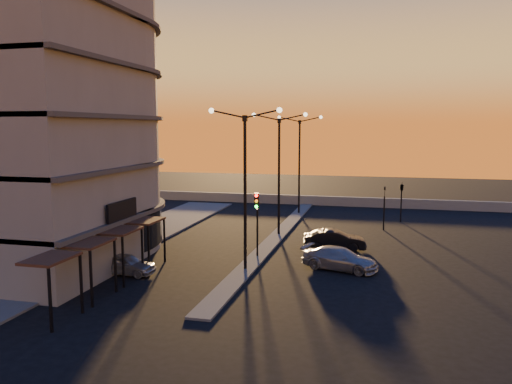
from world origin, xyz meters
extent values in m
plane|color=black|center=(0.00, 0.00, 0.00)|extent=(120.00, 120.00, 0.00)
cube|color=#4F4F4C|center=(-10.50, 4.00, 0.06)|extent=(5.00, 40.00, 0.12)
cube|color=#4F4F4C|center=(0.00, 10.00, 0.06)|extent=(1.20, 36.00, 0.12)
cube|color=slate|center=(2.00, 26.00, 0.50)|extent=(44.00, 0.50, 1.00)
cylinder|color=slate|center=(-14.00, 2.00, 12.50)|extent=(14.00, 14.00, 25.00)
cylinder|color=black|center=(-14.00, 2.00, 1.60)|extent=(14.16, 14.16, 2.40)
cube|color=black|center=(-6.80, -2.00, 3.60)|extent=(0.15, 3.20, 1.20)
cylinder|color=black|center=(0.00, 0.00, 4.50)|extent=(0.18, 0.18, 9.00)
cube|color=black|center=(0.00, 0.00, 8.90)|extent=(0.25, 0.25, 0.35)
sphere|color=#FFE5B2|center=(-2.00, 0.00, 9.35)|extent=(0.32, 0.32, 0.32)
sphere|color=#FFE5B2|center=(2.00, 0.00, 9.35)|extent=(0.32, 0.32, 0.32)
cylinder|color=black|center=(0.00, 10.00, 4.50)|extent=(0.18, 0.18, 9.00)
cube|color=black|center=(0.00, 10.00, 8.90)|extent=(0.25, 0.25, 0.35)
sphere|color=#FFE5B2|center=(-2.00, 10.00, 9.35)|extent=(0.32, 0.32, 0.32)
sphere|color=#FFE5B2|center=(2.00, 10.00, 9.35)|extent=(0.32, 0.32, 0.32)
cylinder|color=black|center=(0.00, 20.00, 4.50)|extent=(0.18, 0.18, 9.00)
cube|color=black|center=(0.00, 20.00, 8.90)|extent=(0.25, 0.25, 0.35)
sphere|color=#FFE5B2|center=(-2.00, 20.00, 9.35)|extent=(0.32, 0.32, 0.32)
sphere|color=#FFE5B2|center=(2.00, 20.00, 9.35)|extent=(0.32, 0.32, 0.32)
cylinder|color=black|center=(0.00, 3.00, 1.60)|extent=(0.12, 0.12, 3.20)
cube|color=black|center=(0.00, 2.82, 3.75)|extent=(0.28, 0.16, 1.00)
sphere|color=#FF0C05|center=(0.00, 2.72, 4.10)|extent=(0.20, 0.20, 0.20)
sphere|color=orange|center=(0.00, 2.72, 3.75)|extent=(0.20, 0.20, 0.20)
sphere|color=#0CFF26|center=(0.00, 2.72, 3.40)|extent=(0.20, 0.20, 0.20)
cylinder|color=black|center=(8.00, 14.00, 1.40)|extent=(0.12, 0.12, 2.80)
imported|color=black|center=(8.00, 14.00, 3.20)|extent=(0.13, 0.16, 0.80)
cylinder|color=black|center=(9.50, 18.00, 1.40)|extent=(0.12, 0.12, 2.80)
imported|color=black|center=(9.50, 18.00, 3.20)|extent=(0.42, 1.99, 0.80)
imported|color=#A2A6A9|center=(-6.50, -2.43, 0.61)|extent=(3.61, 1.51, 1.22)
imported|color=black|center=(4.66, 6.28, 0.70)|extent=(4.41, 2.11, 1.39)
imported|color=gray|center=(5.41, 1.55, 0.65)|extent=(4.83, 2.93, 1.31)
camera|label=1|loc=(7.51, -27.63, 8.39)|focal=35.00mm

